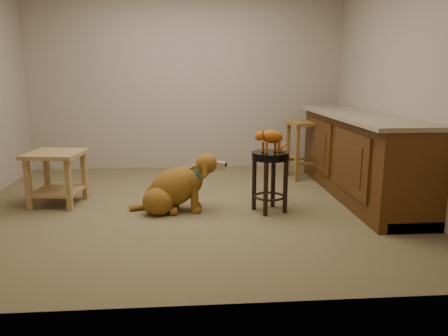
{
  "coord_description": "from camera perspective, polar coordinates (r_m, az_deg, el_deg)",
  "views": [
    {
      "loc": [
        0.02,
        -4.42,
        1.38
      ],
      "look_at": [
        0.36,
        -0.16,
        0.45
      ],
      "focal_mm": 35.0,
      "sensor_mm": 36.0,
      "label": 1
    }
  ],
  "objects": [
    {
      "name": "wood_stool",
      "position": [
        5.9,
        10.4,
        2.46
      ],
      "size": [
        0.47,
        0.47,
        0.76
      ],
      "rotation": [
        0.0,
        0.0,
        0.15
      ],
      "color": "brown",
      "rests_on": "ground"
    },
    {
      "name": "side_table",
      "position": [
        4.95,
        -21.03,
        -0.25
      ],
      "size": [
        0.62,
        0.62,
        0.57
      ],
      "rotation": [
        0.0,
        0.0,
        -0.14
      ],
      "color": "olive",
      "rests_on": "ground"
    },
    {
      "name": "floor",
      "position": [
        4.63,
        -4.66,
        -5.1
      ],
      "size": [
        4.5,
        4.0,
        0.01
      ],
      "primitive_type": "cube",
      "color": "brown",
      "rests_on": "ground"
    },
    {
      "name": "tabby_kitten",
      "position": [
        4.34,
        6.0,
        3.97
      ],
      "size": [
        0.38,
        0.27,
        0.27
      ],
      "rotation": [
        0.0,
        0.0,
        0.37
      ],
      "color": "#9E4B0F",
      "rests_on": "padded_stool"
    },
    {
      "name": "cabinet_run",
      "position": [
        5.19,
        17.27,
        1.27
      ],
      "size": [
        0.7,
        2.56,
        0.94
      ],
      "color": "#4E2C0D",
      "rests_on": "ground"
    },
    {
      "name": "golden_retriever",
      "position": [
        4.46,
        -6.4,
        -2.66
      ],
      "size": [
        1.0,
        0.5,
        0.64
      ],
      "rotation": [
        0.0,
        0.0,
        -0.04
      ],
      "color": "brown",
      "rests_on": "ground"
    },
    {
      "name": "room_shell",
      "position": [
        4.43,
        -5.06,
        16.06
      ],
      "size": [
        4.54,
        4.04,
        2.62
      ],
      "color": "#A59785",
      "rests_on": "ground"
    },
    {
      "name": "padded_stool",
      "position": [
        4.4,
        6.02,
        -0.2
      ],
      "size": [
        0.41,
        0.41,
        0.61
      ],
      "rotation": [
        0.0,
        0.0,
        0.37
      ],
      "color": "black",
      "rests_on": "ground"
    }
  ]
}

